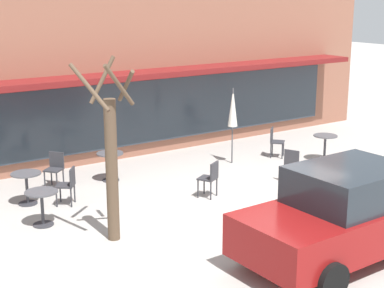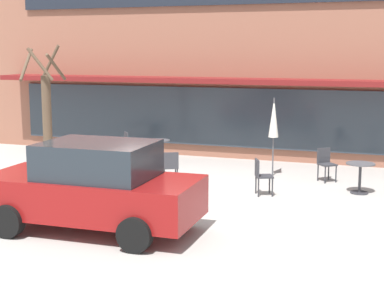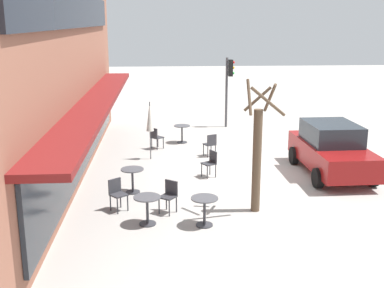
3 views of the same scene
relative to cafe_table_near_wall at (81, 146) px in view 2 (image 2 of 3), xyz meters
name	(u,v)px [view 2 (image 2 of 3)]	position (x,y,z in m)	size (l,w,h in m)	color
ground_plane	(156,202)	(4.15, -3.77, -0.52)	(80.00, 80.00, 0.00)	#ADA8A0
building_facade	(258,42)	(4.15, 6.20, 3.27)	(18.71, 9.10, 7.57)	#935B47
cafe_table_near_wall	(81,146)	(0.00, 0.00, 0.00)	(0.70, 0.70, 0.76)	#333338
cafe_table_streetside	(360,173)	(8.53, -1.28, 0.00)	(0.70, 0.70, 0.76)	#333338
cafe_table_by_tree	(51,153)	(-0.17, -1.46, 0.00)	(0.70, 0.70, 0.76)	#333338
cafe_table_mid_patio	(159,148)	(2.41, 0.51, 0.00)	(0.70, 0.70, 0.76)	#333338
patio_umbrella_green_folded	(274,118)	(6.08, 0.02, 1.11)	(0.28, 0.28, 2.20)	#4C4C51
cafe_chair_0	(123,143)	(1.03, 0.86, 0.01)	(0.56, 0.56, 0.89)	#333338
cafe_chair_1	(326,162)	(7.56, -0.17, 0.01)	(0.56, 0.56, 0.89)	#333338
cafe_chair_2	(95,150)	(0.79, -0.58, 0.01)	(0.56, 0.56, 0.89)	#333338
cafe_chair_3	(170,166)	(3.81, -2.03, 0.01)	(0.54, 0.54, 0.89)	#333338
cafe_chair_4	(261,174)	(6.28, -2.28, 0.01)	(0.53, 0.53, 0.89)	#333338
parked_sedan	(94,187)	(3.84, -6.16, 0.36)	(4.24, 2.09, 1.76)	maroon
street_tree	(47,121)	(0.73, -2.97, 1.15)	(1.08, 1.00, 3.63)	brown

